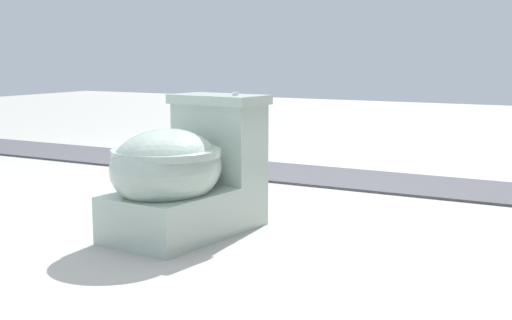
{
  "coord_description": "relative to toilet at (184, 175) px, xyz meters",
  "views": [
    {
      "loc": [
        2.28,
        1.55,
        0.67
      ],
      "look_at": [
        0.16,
        0.36,
        0.3
      ],
      "focal_mm": 50.0,
      "sensor_mm": 36.0,
      "label": 1
    }
  ],
  "objects": [
    {
      "name": "ground_plane",
      "position": [
        -0.16,
        -0.06,
        -0.22
      ],
      "size": [
        14.0,
        14.0,
        0.0
      ],
      "primitive_type": "plane",
      "color": "#A8A59E"
    },
    {
      "name": "gravel_strip",
      "position": [
        -1.35,
        0.44,
        -0.21
      ],
      "size": [
        0.56,
        8.0,
        0.01
      ],
      "primitive_type": "cube",
      "color": "#4C4C51",
      "rests_on": "ground"
    },
    {
      "name": "toilet",
      "position": [
        0.0,
        0.0,
        0.0
      ],
      "size": [
        0.66,
        0.43,
        0.52
      ],
      "rotation": [
        0.0,
        0.0,
        -0.09
      ],
      "color": "#B2C6B7",
      "rests_on": "ground"
    }
  ]
}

